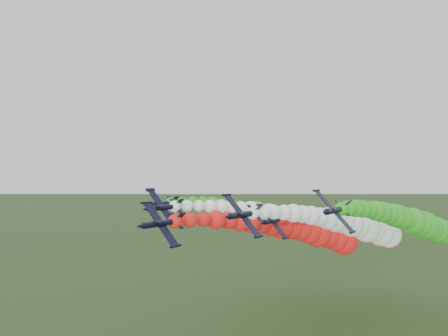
{
  "coord_description": "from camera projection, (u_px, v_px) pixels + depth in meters",
  "views": [
    {
      "loc": [
        56.17,
        -65.23,
        41.96
      ],
      "look_at": [
        7.66,
        9.24,
        43.54
      ],
      "focal_mm": 35.0,
      "sensor_mm": 36.0,
      "label": 1
    }
  ],
  "objects": [
    {
      "name": "jet_outer_right",
      "position": [
        417.0,
        223.0,
        119.09
      ],
      "size": [
        16.74,
        81.37,
        18.59
      ],
      "rotation": [
        0.0,
        0.82,
        0.0
      ],
      "color": "black",
      "rests_on": "ground"
    },
    {
      "name": "jet_outer_left",
      "position": [
        282.0,
        218.0,
        145.27
      ],
      "size": [
        17.28,
        81.91,
        19.13
      ],
      "rotation": [
        0.0,
        0.82,
        0.0
      ],
      "color": "black",
      "rests_on": "ground"
    },
    {
      "name": "jet_lead",
      "position": [
        308.0,
        233.0,
        117.27
      ],
      "size": [
        17.3,
        81.93,
        19.15
      ],
      "rotation": [
        0.0,
        0.82,
        0.0
      ],
      "color": "black",
      "rests_on": "ground"
    },
    {
      "name": "jet_inner_right",
      "position": [
        359.0,
        227.0,
        120.25
      ],
      "size": [
        16.89,
        81.52,
        18.74
      ],
      "rotation": [
        0.0,
        0.82,
        0.0
      ],
      "color": "black",
      "rests_on": "ground"
    },
    {
      "name": "jet_inner_left",
      "position": [
        298.0,
        222.0,
        132.44
      ],
      "size": [
        17.15,
        81.78,
        19.01
      ],
      "rotation": [
        0.0,
        0.82,
        0.0
      ],
      "color": "black",
      "rests_on": "ground"
    },
    {
      "name": "jet_trail",
      "position": [
        365.0,
        230.0,
        141.02
      ],
      "size": [
        17.34,
        81.97,
        19.19
      ],
      "rotation": [
        0.0,
        0.82,
        0.0
      ],
      "color": "black",
      "rests_on": "ground"
    }
  ]
}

